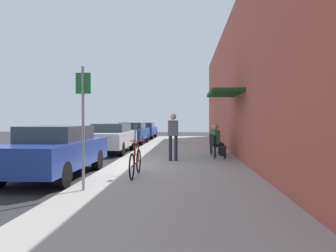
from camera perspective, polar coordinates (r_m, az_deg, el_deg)
name	(u,v)px	position (r m, az deg, el deg)	size (l,w,h in m)	color
ground_plane	(106,170)	(10.11, -11.37, -7.97)	(60.00, 60.00, 0.00)	#2D2D30
sidewalk_slab	(178,160)	(11.75, 1.95, -6.37)	(4.50, 32.00, 0.12)	#9E9B93
building_facade	(243,77)	(11.93, 13.68, 8.77)	(1.40, 32.00, 6.38)	#BC5442
parked_car_0	(55,150)	(9.19, -20.10, -4.23)	(1.80, 4.40, 1.43)	navy
parked_car_1	(111,137)	(15.19, -10.45, -2.09)	(1.80, 4.40, 1.41)	#B7B7BC
parked_car_2	(132,133)	(20.74, -6.64, -1.21)	(1.80, 4.40, 1.41)	navy
parked_car_3	(144,130)	(26.56, -4.37, -0.73)	(1.80, 4.40, 1.35)	navy
parking_meter	(135,137)	(12.69, -6.09, -2.06)	(0.12, 0.10, 1.32)	slate
street_sign	(83,118)	(6.71, -15.40, 1.44)	(0.32, 0.06, 2.60)	gray
bicycle_0	(135,162)	(8.21, -6.03, -6.70)	(0.46, 1.71, 0.90)	black
cafe_chair_0	(218,146)	(11.78, 9.20, -3.61)	(0.53, 0.53, 0.87)	black
cafe_chair_1	(216,144)	(12.72, 8.80, -3.25)	(0.56, 0.56, 0.87)	black
seated_patron_1	(217,139)	(12.73, 9.05, -2.38)	(0.51, 0.47, 1.29)	#232838
cafe_chair_2	(214,142)	(13.62, 8.45, -2.96)	(0.55, 0.55, 0.87)	black
seated_patron_2	(215,138)	(13.59, 8.70, -2.15)	(0.50, 0.46, 1.29)	#232838
pedestrian_standing	(173,133)	(11.10, 0.97, -1.32)	(0.36, 0.22, 1.70)	#232838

